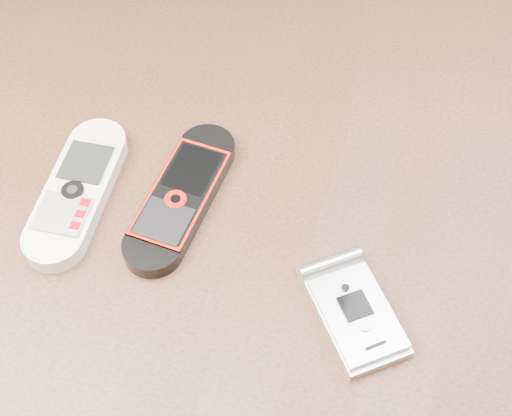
{
  "coord_description": "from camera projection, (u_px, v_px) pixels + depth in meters",
  "views": [
    {
      "loc": [
        0.08,
        -0.33,
        1.23
      ],
      "look_at": [
        0.01,
        0.0,
        0.76
      ],
      "focal_mm": 50.0,
      "sensor_mm": 36.0,
      "label": 1
    }
  ],
  "objects": [
    {
      "name": "table",
      "position": [
        251.0,
        277.0,
        0.68
      ],
      "size": [
        1.2,
        0.8,
        0.75
      ],
      "color": "black",
      "rests_on": "ground"
    },
    {
      "name": "nokia_black_red",
      "position": [
        181.0,
        196.0,
        0.59
      ],
      "size": [
        0.07,
        0.16,
        0.02
      ],
      "primitive_type": "cube",
      "rotation": [
        0.0,
        0.0,
        -0.14
      ],
      "color": "black",
      "rests_on": "table"
    },
    {
      "name": "motorola_razr",
      "position": [
        356.0,
        313.0,
        0.53
      ],
      "size": [
        0.1,
        0.11,
        0.02
      ],
      "primitive_type": "cube",
      "rotation": [
        0.0,
        0.0,
        0.59
      ],
      "color": "silver",
      "rests_on": "table"
    },
    {
      "name": "nokia_white",
      "position": [
        77.0,
        191.0,
        0.59
      ],
      "size": [
        0.05,
        0.15,
        0.02
      ],
      "primitive_type": "cube",
      "rotation": [
        0.0,
        0.0,
        0.01
      ],
      "color": "silver",
      "rests_on": "table"
    }
  ]
}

